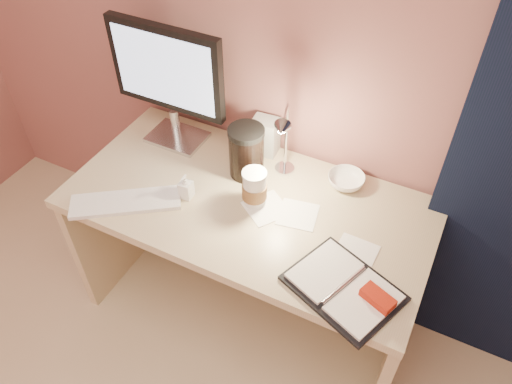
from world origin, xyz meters
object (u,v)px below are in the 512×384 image
at_px(desk, 256,227).
at_px(dark_jar, 247,154).
at_px(monitor, 168,76).
at_px(lotion_bottle, 186,186).
at_px(product_box, 265,136).
at_px(desk_lamp, 272,138).
at_px(keyboard, 126,202).
at_px(planner, 346,288).
at_px(coffee_cup, 254,189).
at_px(bowl, 346,180).

bearing_deg(desk, dark_jar, 138.55).
distance_m(monitor, lotion_bottle, 0.45).
bearing_deg(dark_jar, product_box, 88.14).
bearing_deg(desk, desk_lamp, 68.48).
xyz_separation_m(keyboard, lotion_bottle, (0.19, 0.14, 0.04)).
xyz_separation_m(dark_jar, desk_lamp, (0.11, 0.00, 0.12)).
height_order(desk, planner, planner).
relative_size(dark_jar, desk_lamp, 0.57).
height_order(monitor, dark_jar, monitor).
distance_m(keyboard, coffee_cup, 0.49).
bearing_deg(monitor, planner, -24.17).
bearing_deg(keyboard, desk_lamp, 5.27).
distance_m(bowl, desk_lamp, 0.35).
bearing_deg(planner, monitor, 177.02).
height_order(product_box, desk_lamp, desk_lamp).
xyz_separation_m(monitor, desk_lamp, (0.48, -0.06, -0.10)).
distance_m(desk, coffee_cup, 0.31).
bearing_deg(bowl, planner, -70.36).
xyz_separation_m(desk, bowl, (0.30, 0.18, 0.25)).
xyz_separation_m(monitor, planner, (0.92, -0.42, -0.30)).
bearing_deg(coffee_cup, monitor, 158.00).
relative_size(keyboard, planner, 0.99).
distance_m(planner, bowl, 0.50).
xyz_separation_m(monitor, bowl, (0.76, 0.06, -0.29)).
distance_m(dark_jar, product_box, 0.16).
height_order(planner, lotion_bottle, lotion_bottle).
height_order(desk, keyboard, keyboard).
distance_m(monitor, keyboard, 0.52).
relative_size(desk, dark_jar, 7.16).
bearing_deg(product_box, coffee_cup, -75.71).
bearing_deg(desk, lotion_bottle, -145.12).
height_order(dark_jar, product_box, dark_jar).
relative_size(monitor, planner, 1.27).
height_order(lotion_bottle, dark_jar, dark_jar).
bearing_deg(dark_jar, lotion_bottle, -122.62).
bearing_deg(lotion_bottle, planner, -11.11).
distance_m(keyboard, lotion_bottle, 0.24).
relative_size(monitor, coffee_cup, 3.47).
height_order(desk, bowl, bowl).
distance_m(planner, desk_lamp, 0.61).
height_order(bowl, lotion_bottle, lotion_bottle).
bearing_deg(desk_lamp, keyboard, -155.48).
height_order(planner, bowl, planner).
height_order(coffee_cup, bowl, coffee_cup).
distance_m(lotion_bottle, desk_lamp, 0.37).
bearing_deg(desk_lamp, desk, -126.96).
bearing_deg(monitor, dark_jar, -8.48).
xyz_separation_m(desk, coffee_cup, (0.02, -0.07, 0.30)).
height_order(lotion_bottle, product_box, product_box).
relative_size(keyboard, bowl, 2.85).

